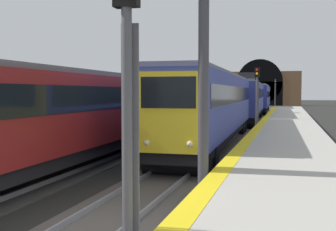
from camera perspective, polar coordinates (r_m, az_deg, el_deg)
platform_right at (r=8.84m, az=15.29°, el=-14.03°), size 112.00×3.83×0.98m
platform_right_edge_strip at (r=8.86m, az=4.31°, el=-10.55°), size 112.00×0.50×0.01m
track_main_line at (r=9.86m, az=-9.98°, el=-14.86°), size 160.00×2.68×0.21m
train_main_approaching at (r=44.79m, az=10.39°, el=2.20°), size 61.67×3.15×5.05m
train_adjacent_platform at (r=34.83m, az=1.83°, el=1.80°), size 60.50×3.11×4.82m
railway_signal_near at (r=6.54m, az=-5.42°, el=2.33°), size 0.39×0.38×5.10m
railway_signal_mid at (r=34.53m, az=11.72°, el=2.86°), size 0.39×0.38×5.00m
railway_signal_far at (r=85.39m, az=14.05°, el=3.19°), size 0.39×0.38×5.61m
tunnel_portal at (r=100.65m, az=12.10°, el=3.55°), size 2.33×18.17×10.49m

